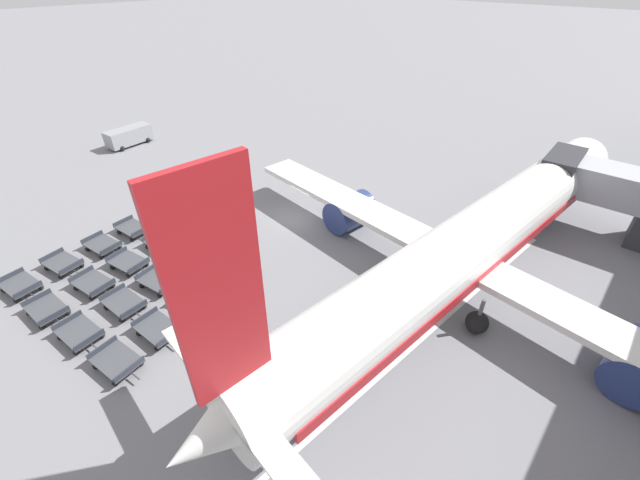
% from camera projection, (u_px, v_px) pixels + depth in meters
% --- Properties ---
extents(ground_plane, '(500.00, 500.00, 0.00)m').
position_uv_depth(ground_plane, '(296.00, 217.00, 34.65)').
color(ground_plane, gray).
extents(airplane, '(39.43, 42.20, 14.30)m').
position_uv_depth(airplane, '(470.00, 245.00, 25.57)').
color(airplane, white).
rests_on(airplane, ground_plane).
extents(service_van, '(2.90, 5.53, 2.07)m').
position_uv_depth(service_van, '(129.00, 136.00, 47.95)').
color(service_van, gray).
rests_on(service_van, ground_plane).
extents(baggage_dolly_row_near_col_a, '(3.45, 2.14, 0.92)m').
position_uv_depth(baggage_dolly_row_near_col_a, '(20.00, 285.00, 26.56)').
color(baggage_dolly_row_near_col_a, '#424449').
rests_on(baggage_dolly_row_near_col_a, ground_plane).
extents(baggage_dolly_row_near_col_b, '(3.41, 2.01, 0.92)m').
position_uv_depth(baggage_dolly_row_near_col_b, '(47.00, 309.00, 24.71)').
color(baggage_dolly_row_near_col_b, '#424449').
rests_on(baggage_dolly_row_near_col_b, ground_plane).
extents(baggage_dolly_row_near_col_c, '(3.43, 2.06, 0.92)m').
position_uv_depth(baggage_dolly_row_near_col_c, '(79.00, 333.00, 23.13)').
color(baggage_dolly_row_near_col_c, '#424449').
rests_on(baggage_dolly_row_near_col_c, ground_plane).
extents(baggage_dolly_row_near_col_d, '(3.44, 2.12, 0.92)m').
position_uv_depth(baggage_dolly_row_near_col_d, '(117.00, 361.00, 21.49)').
color(baggage_dolly_row_near_col_d, '#424449').
rests_on(baggage_dolly_row_near_col_d, ground_plane).
extents(baggage_dolly_row_mid_a_col_a, '(3.46, 2.23, 0.92)m').
position_uv_depth(baggage_dolly_row_mid_a_col_a, '(63.00, 264.00, 28.51)').
color(baggage_dolly_row_mid_a_col_a, '#424449').
rests_on(baggage_dolly_row_mid_a_col_a, ground_plane).
extents(baggage_dolly_row_mid_a_col_b, '(3.45, 2.19, 0.92)m').
position_uv_depth(baggage_dolly_row_mid_a_col_b, '(93.00, 283.00, 26.74)').
color(baggage_dolly_row_mid_a_col_b, '#424449').
rests_on(baggage_dolly_row_mid_a_col_b, ground_plane).
extents(baggage_dolly_row_mid_a_col_c, '(3.41, 2.02, 0.92)m').
position_uv_depth(baggage_dolly_row_mid_a_col_c, '(124.00, 303.00, 25.16)').
color(baggage_dolly_row_mid_a_col_c, '#424449').
rests_on(baggage_dolly_row_mid_a_col_c, ground_plane).
extents(baggage_dolly_row_mid_a_col_d, '(3.42, 2.03, 0.92)m').
position_uv_depth(baggage_dolly_row_mid_a_col_d, '(158.00, 329.00, 23.38)').
color(baggage_dolly_row_mid_a_col_d, '#424449').
rests_on(baggage_dolly_row_mid_a_col_d, ground_plane).
extents(baggage_dolly_row_mid_b_col_a, '(3.45, 2.15, 0.92)m').
position_uv_depth(baggage_dolly_row_mid_b_col_a, '(102.00, 245.00, 30.39)').
color(baggage_dolly_row_mid_b_col_a, '#424449').
rests_on(baggage_dolly_row_mid_b_col_a, ground_plane).
extents(baggage_dolly_row_mid_b_col_b, '(3.46, 2.24, 0.92)m').
position_uv_depth(baggage_dolly_row_mid_b_col_b, '(128.00, 262.00, 28.62)').
color(baggage_dolly_row_mid_b_col_b, '#424449').
rests_on(baggage_dolly_row_mid_b_col_b, ground_plane).
extents(baggage_dolly_row_mid_b_col_c, '(3.46, 2.22, 0.92)m').
position_uv_depth(baggage_dolly_row_mid_b_col_c, '(159.00, 281.00, 26.95)').
color(baggage_dolly_row_mid_b_col_c, '#424449').
rests_on(baggage_dolly_row_mid_b_col_c, ground_plane).
extents(baggage_dolly_row_mid_b_col_d, '(3.45, 2.19, 0.92)m').
position_uv_depth(baggage_dolly_row_mid_b_col_d, '(196.00, 301.00, 25.33)').
color(baggage_dolly_row_mid_b_col_d, '#424449').
rests_on(baggage_dolly_row_mid_b_col_d, ground_plane).
extents(baggage_dolly_row_far_col_a, '(3.43, 2.08, 0.92)m').
position_uv_depth(baggage_dolly_row_far_col_a, '(133.00, 228.00, 32.30)').
color(baggage_dolly_row_far_col_a, '#424449').
rests_on(baggage_dolly_row_far_col_a, ground_plane).
extents(baggage_dolly_row_far_col_b, '(3.40, 2.00, 0.92)m').
position_uv_depth(baggage_dolly_row_far_col_b, '(162.00, 243.00, 30.56)').
color(baggage_dolly_row_far_col_b, '#424449').
rests_on(baggage_dolly_row_far_col_b, ground_plane).
extents(baggage_dolly_row_far_col_c, '(3.42, 2.05, 0.92)m').
position_uv_depth(baggage_dolly_row_far_col_c, '(192.00, 260.00, 28.83)').
color(baggage_dolly_row_far_col_c, '#424449').
rests_on(baggage_dolly_row_far_col_c, ground_plane).
extents(baggage_dolly_row_far_col_d, '(3.45, 2.18, 0.92)m').
position_uv_depth(baggage_dolly_row_far_col_d, '(227.00, 278.00, 27.18)').
color(baggage_dolly_row_far_col_d, '#424449').
rests_on(baggage_dolly_row_far_col_d, ground_plane).
extents(stand_guidance_stripe, '(3.93, 35.97, 0.01)m').
position_uv_depth(stand_guidance_stripe, '(394.00, 364.00, 21.93)').
color(stand_guidance_stripe, white).
rests_on(stand_guidance_stripe, ground_plane).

